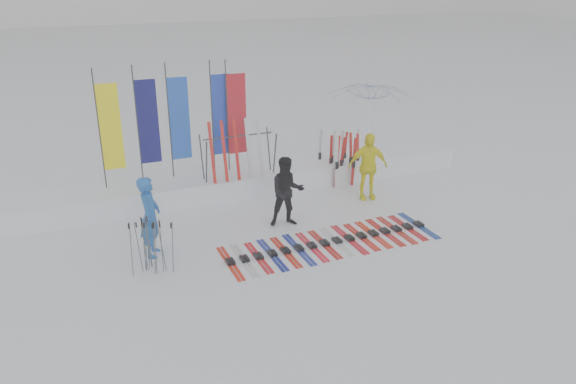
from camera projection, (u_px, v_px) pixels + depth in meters
name	position (u px, v px, depth m)	size (l,w,h in m)	color
ground	(308.00, 258.00, 12.72)	(120.00, 120.00, 0.00)	white
snow_bank	(242.00, 180.00, 16.54)	(14.00, 1.60, 0.60)	white
person_blue	(150.00, 217.00, 12.55)	(0.69, 0.45, 1.89)	#1E5AB2
person_black	(287.00, 192.00, 14.06)	(0.88, 0.68, 1.81)	black
person_yellow	(368.00, 166.00, 15.71)	(1.12, 0.47, 1.92)	#FFF410
tent_canopy	(369.00, 121.00, 18.98)	(2.88, 2.93, 2.64)	white
ski_row	(331.00, 242.00, 13.39)	(5.20, 1.68, 0.07)	red
pole_cluster	(150.00, 246.00, 11.97)	(0.92, 0.52, 1.26)	#595B60
feather_flags	(180.00, 120.00, 15.42)	(4.07, 0.20, 3.20)	#383A3F
ski_rack	(238.00, 150.00, 15.72)	(2.04, 0.80, 1.23)	#383A3F
upright_skis	(342.00, 158.00, 17.01)	(1.20, 1.09, 1.62)	red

